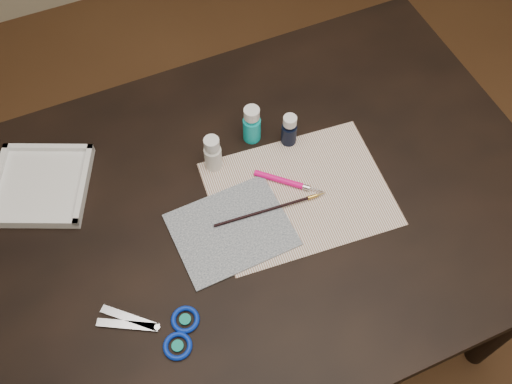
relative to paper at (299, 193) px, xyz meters
name	(u,v)px	position (x,y,z in m)	size (l,w,h in m)	color
ground	(256,319)	(-0.10, 0.01, -0.76)	(3.50, 3.50, 0.02)	#422614
table	(256,273)	(-0.10, 0.01, -0.38)	(1.30, 0.90, 0.75)	black
paper	(299,193)	(0.00, 0.00, 0.00)	(0.39, 0.29, 0.00)	white
canvas	(232,230)	(-0.17, -0.03, 0.00)	(0.24, 0.19, 0.00)	#121E33
paint_bottle_white	(213,153)	(-0.14, 0.15, 0.05)	(0.04, 0.04, 0.10)	silver
paint_bottle_cyan	(252,124)	(-0.03, 0.18, 0.05)	(0.04, 0.04, 0.10)	#0EACB0
paint_bottle_navy	(289,130)	(0.04, 0.14, 0.04)	(0.04, 0.04, 0.09)	black
paintbrush	(271,209)	(-0.08, -0.02, 0.01)	(0.26, 0.01, 0.01)	black
craft_knife	(290,183)	(-0.01, 0.03, 0.01)	(0.17, 0.01, 0.01)	#F00876
scissors	(147,329)	(-0.40, -0.16, 0.01)	(0.22, 0.11, 0.01)	silver
palette_tray	(40,185)	(-0.52, 0.24, 0.01)	(0.20, 0.20, 0.02)	silver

